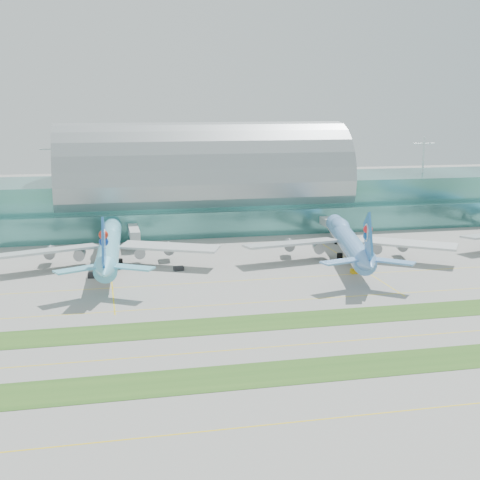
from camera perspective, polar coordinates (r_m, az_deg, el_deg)
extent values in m
plane|color=gray|center=(160.67, 4.15, -7.12)|extent=(700.00, 700.00, 0.00)
cube|color=#3D7A75|center=(282.22, -3.20, 3.28)|extent=(340.00, 42.00, 20.00)
cube|color=#3D7A75|center=(259.69, -2.36, 1.41)|extent=(340.00, 8.00, 10.00)
ellipsoid|color=#9EA5A8|center=(280.89, -3.22, 5.29)|extent=(340.00, 46.20, 16.17)
cylinder|color=white|center=(280.08, -3.24, 6.92)|extent=(0.80, 0.80, 16.00)
cube|color=#B2B7B7|center=(245.50, -9.07, 0.77)|extent=(3.50, 22.00, 3.00)
cylinder|color=black|center=(236.42, -8.91, -0.52)|extent=(1.00, 1.00, 4.00)
cube|color=#B2B7B7|center=(260.18, 7.65, 1.45)|extent=(3.50, 22.00, 3.00)
cylinder|color=black|center=(251.64, 8.39, 0.25)|extent=(1.00, 1.00, 4.00)
cube|color=#2D591E|center=(135.78, 7.49, -10.84)|extent=(420.00, 12.00, 0.08)
cube|color=#2D591E|center=(162.47, 3.95, -6.89)|extent=(420.00, 12.00, 0.08)
cube|color=yellow|center=(118.88, 10.81, -14.43)|extent=(420.00, 0.35, 0.01)
cube|color=yellow|center=(148.09, 5.67, -8.83)|extent=(420.00, 0.35, 0.01)
cube|color=yellow|center=(177.15, 2.52, -5.27)|extent=(420.00, 0.35, 0.01)
cube|color=yellow|center=(197.66, 0.91, -3.43)|extent=(420.00, 0.35, 0.01)
cylinder|color=#6ACBE9|center=(216.83, -11.08, -0.52)|extent=(10.21, 65.96, 6.57)
ellipsoid|color=#6ACBE9|center=(234.48, -10.95, 0.87)|extent=(7.34, 20.29, 4.68)
cone|color=#6ACBE9|center=(251.50, -10.81, 1.20)|extent=(6.85, 5.65, 6.57)
cone|color=#6ACBE9|center=(180.47, -11.50, -2.63)|extent=(6.76, 9.87, 6.24)
cube|color=silver|center=(216.49, -16.15, -0.90)|extent=(32.66, 17.81, 1.29)
cylinder|color=gray|center=(221.96, -14.72, -1.10)|extent=(3.92, 6.02, 3.60)
cube|color=silver|center=(214.90, -6.01, -0.59)|extent=(32.16, 20.75, 1.29)
cylinder|color=gray|center=(220.79, -7.32, -0.87)|extent=(3.92, 6.02, 3.60)
cube|color=blue|center=(181.01, -11.56, -0.42)|extent=(1.41, 13.94, 15.28)
cylinder|color=white|center=(181.72, -11.57, 0.14)|extent=(1.23, 5.13, 5.09)
cylinder|color=black|center=(242.24, -10.84, -0.39)|extent=(1.91, 1.91, 3.18)
cylinder|color=black|center=(213.95, -11.92, -2.06)|extent=(1.91, 1.91, 3.18)
cylinder|color=black|center=(213.68, -10.22, -2.01)|extent=(1.91, 1.91, 3.18)
cylinder|color=#649CDE|center=(223.78, 9.20, -0.06)|extent=(20.43, 65.45, 6.56)
ellipsoid|color=#649CDE|center=(241.23, 8.55, 1.26)|extent=(10.35, 20.80, 4.67)
cone|color=#649CDE|center=(258.07, 8.00, 1.56)|extent=(7.54, 6.57, 6.56)
cone|color=#649CDE|center=(187.95, 10.92, -2.03)|extent=(8.12, 10.63, 6.23)
cube|color=silver|center=(219.65, 4.37, -0.28)|extent=(32.61, 13.17, 1.29)
cylinder|color=gray|center=(226.07, 5.46, -0.53)|extent=(4.76, 6.45, 3.60)
cube|color=silver|center=(225.60, 14.05, -0.28)|extent=(30.68, 24.48, 1.29)
cylinder|color=gray|center=(230.42, 12.55, -0.52)|extent=(4.76, 6.45, 3.60)
cube|color=blue|center=(188.52, 10.89, 0.09)|extent=(3.59, 13.71, 15.24)
cylinder|color=silver|center=(189.22, 10.85, 0.63)|extent=(2.02, 5.16, 5.08)
cylinder|color=black|center=(248.89, 8.29, 0.03)|extent=(1.90, 1.90, 3.17)
cylinder|color=black|center=(220.29, 8.51, -1.53)|extent=(1.90, 1.90, 3.17)
cylinder|color=black|center=(221.29, 10.13, -1.53)|extent=(1.90, 1.90, 3.17)
cube|color=black|center=(204.62, -12.32, -2.94)|extent=(3.85, 2.06, 1.68)
cube|color=black|center=(209.07, -5.26, -2.43)|extent=(3.32, 2.29, 1.36)
cube|color=#CA990B|center=(208.20, 9.86, -2.61)|extent=(3.45, 2.24, 1.44)
cube|color=black|center=(219.85, 10.47, -1.83)|extent=(3.59, 2.07, 1.68)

